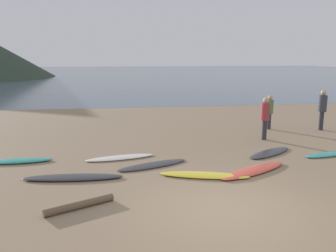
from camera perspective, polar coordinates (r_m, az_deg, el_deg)
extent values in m
cube|color=#8C7559|center=(17.12, -0.71, 0.15)|extent=(120.00, 120.00, 0.20)
cube|color=#475B6B|center=(72.32, -6.66, 8.69)|extent=(140.00, 100.00, 0.01)
ellipsoid|color=teal|center=(11.74, -23.47, -5.29)|extent=(2.08, 0.59, 0.10)
ellipsoid|color=#333338|center=(9.70, -15.41, -8.16)|extent=(2.70, 0.75, 0.09)
ellipsoid|color=silver|center=(11.29, -7.91, -5.18)|extent=(2.29, 0.94, 0.06)
ellipsoid|color=#333338|center=(10.45, -2.53, -6.44)|extent=(2.32, 1.36, 0.06)
ellipsoid|color=yellow|center=(9.58, 6.01, -8.06)|extent=(2.52, 1.18, 0.09)
ellipsoid|color=#D84C38|center=(10.21, 14.00, -7.11)|extent=(2.53, 1.75, 0.09)
ellipsoid|color=#333338|center=(12.23, 16.45, -4.24)|extent=(2.11, 1.68, 0.07)
ellipsoid|color=teal|center=(12.77, 25.14, -4.22)|extent=(2.11, 0.91, 0.06)
cylinder|color=#2D2D38|center=(16.29, 16.33, 0.76)|extent=(0.17, 0.17, 0.72)
cylinder|color=#4C7A4C|center=(16.18, 16.46, 3.09)|extent=(0.31, 0.31, 0.62)
sphere|color=tan|center=(16.13, 16.54, 4.54)|extent=(0.20, 0.20, 0.20)
cylinder|color=#2D2D38|center=(16.88, 23.95, 0.79)|extent=(0.20, 0.20, 0.83)
cylinder|color=#333842|center=(16.77, 24.16, 3.41)|extent=(0.36, 0.36, 0.72)
sphere|color=tan|center=(16.72, 24.30, 5.03)|extent=(0.24, 0.24, 0.24)
cylinder|color=#2D2D38|center=(14.15, 15.61, -0.63)|extent=(0.19, 0.19, 0.78)
cylinder|color=#9E3338|center=(14.02, 15.77, 2.29)|extent=(0.34, 0.34, 0.68)
sphere|color=tan|center=(13.96, 15.87, 4.11)|extent=(0.22, 0.22, 0.22)
cylinder|color=brown|center=(7.88, -14.36, -12.48)|extent=(1.45, 0.83, 0.16)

